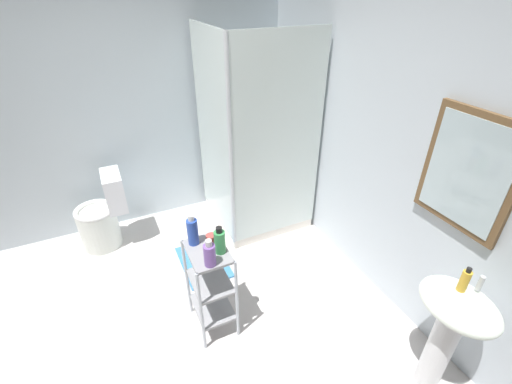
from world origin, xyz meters
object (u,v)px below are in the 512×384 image
at_px(hand_soap_bottle, 464,280).
at_px(rinse_cup, 211,241).
at_px(bath_mat, 204,262).
at_px(conditioner_bottle_purple, 210,254).
at_px(body_wash_bottle_green, 220,241).
at_px(shower_stall, 252,185).
at_px(pedestal_sink, 450,324).
at_px(storage_cart, 210,283).
at_px(shampoo_bottle_blue, 193,231).
at_px(toilet, 103,217).

xyz_separation_m(hand_soap_bottle, rinse_cup, (-1.04, -1.12, -0.10)).
xyz_separation_m(hand_soap_bottle, bath_mat, (-1.69, -1.03, -0.87)).
distance_m(hand_soap_bottle, conditioner_bottle_purple, 1.47).
height_order(conditioner_bottle_purple, body_wash_bottle_green, body_wash_bottle_green).
relative_size(shower_stall, rinse_cup, 21.44).
bearing_deg(hand_soap_bottle, pedestal_sink, -38.59).
xyz_separation_m(pedestal_sink, storage_cart, (-1.05, -1.13, -0.14)).
bearing_deg(rinse_cup, storage_cart, -51.92).
distance_m(storage_cart, conditioner_bottle_purple, 0.41).
height_order(shampoo_bottle_blue, body_wash_bottle_green, shampoo_bottle_blue).
height_order(pedestal_sink, bath_mat, pedestal_sink).
distance_m(storage_cart, body_wash_bottle_green, 0.40).
height_order(shower_stall, body_wash_bottle_green, shower_stall).
relative_size(shower_stall, shampoo_bottle_blue, 8.46).
relative_size(body_wash_bottle_green, bath_mat, 0.34).
relative_size(shampoo_bottle_blue, body_wash_bottle_green, 1.15).
relative_size(storage_cart, bath_mat, 1.23).
height_order(hand_soap_bottle, shampoo_bottle_blue, shampoo_bottle_blue).
height_order(conditioner_bottle_purple, rinse_cup, conditioner_bottle_purple).
relative_size(toilet, bath_mat, 1.27).
relative_size(conditioner_bottle_purple, bath_mat, 0.33).
distance_m(hand_soap_bottle, body_wash_bottle_green, 1.45).
height_order(shower_stall, shampoo_bottle_blue, shower_stall).
xyz_separation_m(conditioner_bottle_purple, shampoo_bottle_blue, (-0.25, -0.04, 0.02)).
bearing_deg(rinse_cup, shower_stall, 143.26).
relative_size(shower_stall, storage_cart, 2.70).
bearing_deg(shampoo_bottle_blue, rinse_cup, 51.35).
xyz_separation_m(shampoo_bottle_blue, rinse_cup, (0.08, 0.10, -0.06)).
bearing_deg(storage_cart, hand_soap_bottle, 49.19).
bearing_deg(toilet, body_wash_bottle_green, 26.82).
relative_size(shower_stall, bath_mat, 3.33).
relative_size(rinse_cup, bath_mat, 0.16).
xyz_separation_m(shower_stall, storage_cart, (1.09, -0.83, -0.03)).
bearing_deg(storage_cart, toilet, -154.90).
distance_m(shower_stall, shampoo_bottle_blue, 1.37).
height_order(pedestal_sink, storage_cart, pedestal_sink).
relative_size(shampoo_bottle_blue, bath_mat, 0.39).
bearing_deg(hand_soap_bottle, shower_stall, -170.87).
relative_size(shower_stall, pedestal_sink, 2.47).
distance_m(shower_stall, toilet, 1.51).
bearing_deg(conditioner_bottle_purple, toilet, -157.65).
bearing_deg(conditioner_bottle_purple, shampoo_bottle_blue, -171.92).
height_order(storage_cart, bath_mat, storage_cart).
relative_size(pedestal_sink, body_wash_bottle_green, 3.96).
relative_size(shower_stall, toilet, 2.63).
xyz_separation_m(toilet, storage_cart, (1.38, 0.65, 0.12)).
xyz_separation_m(conditioner_bottle_purple, rinse_cup, (-0.17, 0.07, -0.04)).
bearing_deg(rinse_cup, bath_mat, 172.02).
relative_size(storage_cart, rinse_cup, 7.93).
bearing_deg(bath_mat, body_wash_bottle_green, -4.43).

